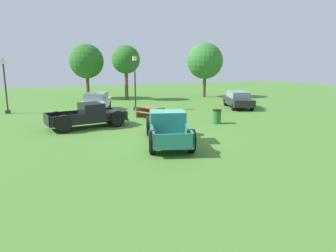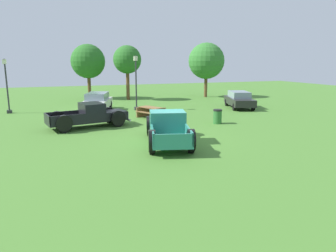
# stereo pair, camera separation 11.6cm
# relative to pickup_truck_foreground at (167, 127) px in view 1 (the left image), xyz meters

# --- Properties ---
(ground_plane) EXTENTS (80.00, 80.00, 0.00)m
(ground_plane) POSITION_rel_pickup_truck_foreground_xyz_m (0.24, 0.24, -0.76)
(ground_plane) COLOR #477A2D
(pickup_truck_foreground) EXTENTS (3.17, 5.54, 1.60)m
(pickup_truck_foreground) POSITION_rel_pickup_truck_foreground_xyz_m (0.00, 0.00, 0.00)
(pickup_truck_foreground) COLOR #2D8475
(pickup_truck_foreground) RESTS_ON ground_plane
(pickup_truck_behind_left) EXTENTS (5.20, 2.74, 1.52)m
(pickup_truck_behind_left) POSITION_rel_pickup_truck_foreground_xyz_m (-3.12, 5.12, -0.04)
(pickup_truck_behind_left) COLOR black
(pickup_truck_behind_left) RESTS_ON ground_plane
(sedan_distant_a) EXTENTS (3.21, 4.89, 1.52)m
(sedan_distant_a) POSITION_rel_pickup_truck_foreground_xyz_m (-2.02, 11.54, 0.03)
(sedan_distant_a) COLOR silver
(sedan_distant_a) RESTS_ON ground_plane
(sedan_distant_b) EXTENTS (3.04, 4.71, 1.46)m
(sedan_distant_b) POSITION_rel_pickup_truck_foreground_xyz_m (10.03, 9.02, 0.00)
(sedan_distant_b) COLOR black
(sedan_distant_b) RESTS_ON ground_plane
(lamp_post_near) EXTENTS (0.36, 0.36, 4.30)m
(lamp_post_near) POSITION_rel_pickup_truck_foreground_xyz_m (-8.79, 12.82, 1.49)
(lamp_post_near) COLOR #2D2D33
(lamp_post_near) RESTS_ON ground_plane
(lamp_post_far) EXTENTS (0.36, 0.36, 4.55)m
(lamp_post_far) POSITION_rel_pickup_truck_foreground_xyz_m (1.19, 11.02, 1.62)
(lamp_post_far) COLOR #2D2D33
(lamp_post_far) RESTS_ON ground_plane
(picnic_table) EXTENTS (2.15, 2.28, 0.78)m
(picnic_table) POSITION_rel_pickup_truck_foreground_xyz_m (1.26, 7.04, -0.27)
(picnic_table) COLOR olive
(picnic_table) RESTS_ON ground_plane
(trash_can) EXTENTS (0.59, 0.59, 0.95)m
(trash_can) POSITION_rel_pickup_truck_foreground_xyz_m (4.76, 3.37, -0.29)
(trash_can) COLOR #2D6B2D
(trash_can) RESTS_ON ground_plane
(oak_tree_east) EXTENTS (2.96, 2.96, 5.73)m
(oak_tree_east) POSITION_rel_pickup_truck_foreground_xyz_m (2.14, 18.37, 3.45)
(oak_tree_east) COLOR brown
(oak_tree_east) RESTS_ON ground_plane
(oak_tree_west) EXTENTS (3.70, 3.70, 5.92)m
(oak_tree_west) POSITION_rel_pickup_truck_foreground_xyz_m (-1.63, 20.93, 3.29)
(oak_tree_west) COLOR brown
(oak_tree_west) RESTS_ON ground_plane
(oak_tree_center) EXTENTS (4.09, 4.09, 6.16)m
(oak_tree_center) POSITION_rel_pickup_truck_foreground_xyz_m (11.24, 17.98, 3.34)
(oak_tree_center) COLOR brown
(oak_tree_center) RESTS_ON ground_plane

